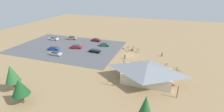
# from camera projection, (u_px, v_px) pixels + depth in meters

# --- Properties ---
(ground) EXTENTS (160.00, 160.00, 0.00)m
(ground) POSITION_uv_depth(u_px,v_px,m) (130.00, 55.00, 59.60)
(ground) COLOR #9E7F56
(ground) RESTS_ON ground
(parking_lot_asphalt) EXTENTS (43.14, 29.06, 0.05)m
(parking_lot_asphalt) POSITION_uv_depth(u_px,v_px,m) (68.00, 47.00, 67.91)
(parking_lot_asphalt) COLOR #56565B
(parking_lot_asphalt) RESTS_ON ground
(bike_pavilion) EXTENTS (15.40, 10.29, 5.15)m
(bike_pavilion) POSITION_uv_depth(u_px,v_px,m) (147.00, 71.00, 42.16)
(bike_pavilion) COLOR beige
(bike_pavilion) RESTS_ON ground
(trash_bin) EXTENTS (0.60, 0.60, 0.90)m
(trash_bin) POSITION_uv_depth(u_px,v_px,m) (132.00, 50.00, 63.74)
(trash_bin) COLOR brown
(trash_bin) RESTS_ON ground
(lot_sign) EXTENTS (0.56, 0.08, 2.20)m
(lot_sign) POSITION_uv_depth(u_px,v_px,m) (123.00, 50.00, 61.21)
(lot_sign) COLOR #99999E
(lot_sign) RESTS_ON ground
(pine_west) EXTENTS (2.97, 2.97, 7.27)m
(pine_west) POSITION_uv_depth(u_px,v_px,m) (145.00, 108.00, 26.43)
(pine_west) COLOR brown
(pine_west) RESTS_ON ground
(pine_mideast) EXTENTS (3.31, 3.31, 6.82)m
(pine_mideast) POSITION_uv_depth(u_px,v_px,m) (12.00, 74.00, 37.45)
(pine_mideast) COLOR brown
(pine_mideast) RESTS_ON ground
(pine_far_west) EXTENTS (3.58, 3.58, 5.75)m
(pine_far_west) POSITION_uv_depth(u_px,v_px,m) (20.00, 87.00, 33.67)
(pine_far_west) COLOR brown
(pine_far_west) RESTS_ON ground
(bicycle_black_back_row) EXTENTS (1.39, 1.19, 0.77)m
(bicycle_black_back_row) POSITION_uv_depth(u_px,v_px,m) (138.00, 49.00, 64.55)
(bicycle_black_back_row) COLOR black
(bicycle_black_back_row) RESTS_ON ground
(bicycle_green_yard_center) EXTENTS (1.06, 1.32, 0.79)m
(bicycle_green_yard_center) POSITION_uv_depth(u_px,v_px,m) (133.00, 50.00, 63.47)
(bicycle_green_yard_center) COLOR black
(bicycle_green_yard_center) RESTS_ON ground
(bicycle_white_near_sign) EXTENTS (0.71, 1.51, 0.81)m
(bicycle_white_near_sign) POSITION_uv_depth(u_px,v_px,m) (128.00, 47.00, 66.93)
(bicycle_white_near_sign) COLOR black
(bicycle_white_near_sign) RESTS_ON ground
(bicycle_teal_mid_cluster) EXTENTS (0.97, 1.60, 0.88)m
(bicycle_teal_mid_cluster) POSITION_uv_depth(u_px,v_px,m) (166.00, 65.00, 51.41)
(bicycle_teal_mid_cluster) COLOR black
(bicycle_teal_mid_cluster) RESTS_ON ground
(bicycle_yellow_front_row) EXTENTS (1.32, 1.05, 0.79)m
(bicycle_yellow_front_row) POSITION_uv_depth(u_px,v_px,m) (173.00, 69.00, 49.12)
(bicycle_yellow_front_row) COLOR black
(bicycle_yellow_front_row) RESTS_ON ground
(bicycle_silver_edge_south) EXTENTS (1.64, 0.64, 0.79)m
(bicycle_silver_edge_south) POSITION_uv_depth(u_px,v_px,m) (124.00, 49.00, 64.65)
(bicycle_silver_edge_south) COLOR black
(bicycle_silver_edge_south) RESTS_ON ground
(bicycle_blue_lone_east) EXTENTS (1.69, 0.51, 0.75)m
(bicycle_blue_lone_east) POSITION_uv_depth(u_px,v_px,m) (137.00, 52.00, 61.70)
(bicycle_blue_lone_east) COLOR black
(bicycle_blue_lone_east) RESTS_ON ground
(bicycle_purple_yard_front) EXTENTS (1.27, 1.26, 0.89)m
(bicycle_purple_yard_front) POSITION_uv_depth(u_px,v_px,m) (170.00, 72.00, 47.22)
(bicycle_purple_yard_front) COLOR black
(bicycle_purple_yard_front) RESTS_ON ground
(bicycle_red_lone_west) EXTENTS (1.72, 0.48, 0.77)m
(bicycle_red_lone_west) POSITION_uv_depth(u_px,v_px,m) (178.00, 71.00, 47.99)
(bicycle_red_lone_west) COLOR black
(bicycle_red_lone_west) RESTS_ON ground
(bicycle_orange_yard_left) EXTENTS (1.02, 1.50, 0.83)m
(bicycle_orange_yard_left) POSITION_uv_depth(u_px,v_px,m) (128.00, 51.00, 63.28)
(bicycle_orange_yard_left) COLOR black
(bicycle_orange_yard_left) RESTS_ON ground
(bicycle_black_yard_right) EXTENTS (1.78, 0.48, 0.81)m
(bicycle_black_yard_right) POSITION_uv_depth(u_px,v_px,m) (162.00, 68.00, 49.19)
(bicycle_black_yard_right) COLOR black
(bicycle_black_yard_right) RESTS_ON ground
(bicycle_green_edge_north) EXTENTS (0.48, 1.80, 0.88)m
(bicycle_green_edge_north) POSITION_uv_depth(u_px,v_px,m) (134.00, 47.00, 66.94)
(bicycle_green_edge_north) COLOR black
(bicycle_green_edge_north) RESTS_ON ground
(car_green_end_stall) EXTENTS (4.51, 2.59, 1.37)m
(car_green_end_stall) POSITION_uv_depth(u_px,v_px,m) (104.00, 44.00, 68.86)
(car_green_end_stall) COLOR #1E6B3D
(car_green_end_stall) RESTS_ON parking_lot_asphalt
(car_maroon_near_entry) EXTENTS (4.29, 1.96, 1.40)m
(car_maroon_near_entry) POSITION_uv_depth(u_px,v_px,m) (96.00, 40.00, 74.87)
(car_maroon_near_entry) COLOR maroon
(car_maroon_near_entry) RESTS_ON parking_lot_asphalt
(car_silver_far_end) EXTENTS (4.51, 2.01, 1.34)m
(car_silver_far_end) POSITION_uv_depth(u_px,v_px,m) (55.00, 53.00, 59.66)
(car_silver_far_end) COLOR #BCBCC1
(car_silver_far_end) RESTS_ON parking_lot_asphalt
(car_tan_second_row) EXTENTS (4.99, 2.60, 1.44)m
(car_tan_second_row) POSITION_uv_depth(u_px,v_px,m) (72.00, 38.00, 77.86)
(car_tan_second_row) COLOR tan
(car_tan_second_row) RESTS_ON parking_lot_asphalt
(car_black_aisle_side) EXTENTS (4.38, 1.88, 1.32)m
(car_black_aisle_side) POSITION_uv_depth(u_px,v_px,m) (95.00, 51.00, 62.11)
(car_black_aisle_side) COLOR black
(car_black_aisle_side) RESTS_ON parking_lot_asphalt
(car_white_back_corner) EXTENTS (4.41, 1.93, 1.32)m
(car_white_back_corner) POSITION_uv_depth(u_px,v_px,m) (54.00, 38.00, 77.04)
(car_white_back_corner) COLOR white
(car_white_back_corner) RESTS_ON parking_lot_asphalt
(car_blue_front_row) EXTENTS (4.48, 2.52, 1.39)m
(car_blue_front_row) POSITION_uv_depth(u_px,v_px,m) (53.00, 48.00, 64.56)
(car_blue_front_row) COLOR #1E42B2
(car_blue_front_row) RESTS_ON parking_lot_asphalt
(car_red_mid_lot) EXTENTS (4.93, 2.70, 1.42)m
(car_red_mid_lot) POSITION_uv_depth(u_px,v_px,m) (76.00, 47.00, 66.31)
(car_red_mid_lot) COLOR red
(car_red_mid_lot) RESTS_ON parking_lot_asphalt
(visitor_at_bikes) EXTENTS (0.36, 0.36, 1.66)m
(visitor_at_bikes) POSITION_uv_depth(u_px,v_px,m) (125.00, 56.00, 56.53)
(visitor_at_bikes) COLOR #2D3347
(visitor_at_bikes) RESTS_ON ground
(visitor_near_lot) EXTENTS (0.36, 0.38, 1.62)m
(visitor_near_lot) POSITION_uv_depth(u_px,v_px,m) (148.00, 63.00, 51.52)
(visitor_near_lot) COLOR #2D3347
(visitor_near_lot) RESTS_ON ground
(visitor_crossing_yard) EXTENTS (0.40, 0.40, 1.64)m
(visitor_crossing_yard) POSITION_uv_depth(u_px,v_px,m) (162.00, 54.00, 58.60)
(visitor_crossing_yard) COLOR #2D3347
(visitor_crossing_yard) RESTS_ON ground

